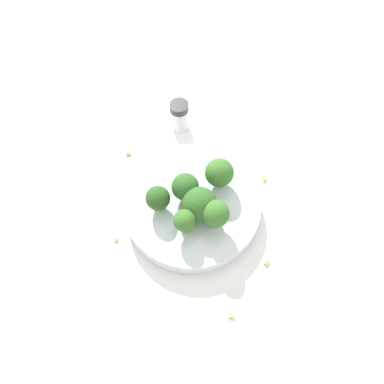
% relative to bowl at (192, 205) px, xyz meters
% --- Properties ---
extents(ground_plane, '(3.00, 3.00, 0.00)m').
position_rel_bowl_xyz_m(ground_plane, '(0.00, 0.00, -0.02)').
color(ground_plane, white).
extents(bowl, '(0.22, 0.22, 0.03)m').
position_rel_bowl_xyz_m(bowl, '(0.00, 0.00, 0.00)').
color(bowl, silver).
rests_on(bowl, ground_plane).
extents(broccoli_floret_0, '(0.03, 0.03, 0.05)m').
position_rel_bowl_xyz_m(broccoli_floret_0, '(-0.04, -0.02, 0.05)').
color(broccoli_floret_0, '#7A9E5B').
rests_on(broccoli_floret_0, bowl).
extents(broccoli_floret_1, '(0.04, 0.04, 0.05)m').
position_rel_bowl_xyz_m(broccoli_floret_1, '(0.00, 0.01, 0.04)').
color(broccoli_floret_1, '#8EB770').
rests_on(broccoli_floret_1, bowl).
extents(broccoli_floret_2, '(0.05, 0.05, 0.05)m').
position_rel_bowl_xyz_m(broccoli_floret_2, '(0.05, -0.01, 0.05)').
color(broccoli_floret_2, '#7A9E5B').
rests_on(broccoli_floret_2, bowl).
extents(broccoli_floret_3, '(0.04, 0.04, 0.05)m').
position_rel_bowl_xyz_m(broccoli_floret_3, '(-0.04, 0.03, 0.04)').
color(broccoli_floret_3, '#8EB770').
rests_on(broccoli_floret_3, bowl).
extents(broccoli_floret_4, '(0.05, 0.05, 0.06)m').
position_rel_bowl_xyz_m(broccoli_floret_4, '(-0.01, -0.02, 0.04)').
color(broccoli_floret_4, '#8EB770').
rests_on(broccoli_floret_4, bowl).
extents(broccoli_floret_5, '(0.04, 0.04, 0.06)m').
position_rel_bowl_xyz_m(broccoli_floret_5, '(-0.01, -0.05, 0.05)').
color(broccoli_floret_5, '#7A9E5B').
rests_on(broccoli_floret_5, bowl).
extents(pepper_shaker, '(0.03, 0.03, 0.06)m').
position_rel_bowl_xyz_m(pepper_shaker, '(0.12, 0.13, 0.01)').
color(pepper_shaker, silver).
rests_on(pepper_shaker, ground_plane).
extents(almond_crumb_0, '(0.01, 0.01, 0.01)m').
position_rel_bowl_xyz_m(almond_crumb_0, '(-0.10, -0.15, -0.01)').
color(almond_crumb_0, tan).
rests_on(almond_crumb_0, ground_plane).
extents(almond_crumb_1, '(0.01, 0.01, 0.01)m').
position_rel_bowl_xyz_m(almond_crumb_1, '(0.12, -0.06, -0.01)').
color(almond_crumb_1, tan).
rests_on(almond_crumb_1, ground_plane).
extents(almond_crumb_2, '(0.01, 0.01, 0.01)m').
position_rel_bowl_xyz_m(almond_crumb_2, '(-0.00, -0.15, -0.01)').
color(almond_crumb_2, '#AD7F4C').
rests_on(almond_crumb_2, ground_plane).
extents(almond_crumb_3, '(0.01, 0.01, 0.01)m').
position_rel_bowl_xyz_m(almond_crumb_3, '(0.01, 0.16, -0.01)').
color(almond_crumb_3, olive).
rests_on(almond_crumb_3, ground_plane).
extents(almond_crumb_4, '(0.01, 0.01, 0.01)m').
position_rel_bowl_xyz_m(almond_crumb_4, '(-0.12, 0.06, -0.01)').
color(almond_crumb_4, '#AD7F4C').
rests_on(almond_crumb_4, ground_plane).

